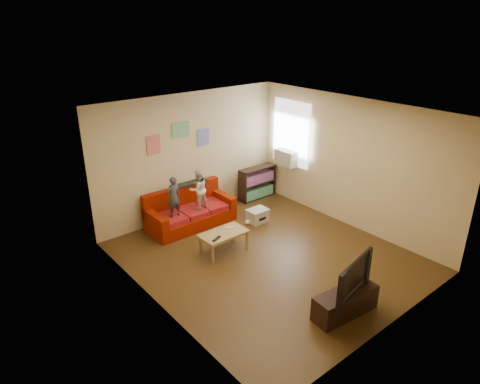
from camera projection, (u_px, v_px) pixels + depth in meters
room_shell at (269, 190)px, 7.41m from camera, size 4.52×5.02×2.72m
sofa at (189, 212)px, 9.09m from camera, size 1.85×0.85×0.81m
child_a at (173, 197)px, 8.50m from camera, size 0.31×0.21×0.85m
child_b at (198, 189)px, 8.85m from camera, size 0.43×0.34×0.85m
coffee_table at (224, 235)px, 7.98m from camera, size 0.90×0.49×0.40m
remote at (217, 239)px, 7.73m from camera, size 0.22×0.12×0.02m
game_controller at (230, 228)px, 8.11m from camera, size 0.14×0.07×0.03m
bookshelf at (257, 184)px, 10.37m from camera, size 0.97×0.29×0.78m
window at (291, 133)px, 9.78m from camera, size 0.04×1.08×1.48m
ac_unit at (286, 158)px, 9.92m from camera, size 0.28×0.55×0.35m
artwork_left at (154, 145)px, 8.53m from camera, size 0.30×0.01×0.40m
artwork_center at (181, 130)px, 8.83m from camera, size 0.42×0.01×0.32m
artwork_right at (203, 137)px, 9.25m from camera, size 0.30×0.01×0.38m
file_box at (258, 216)px, 9.20m from camera, size 0.43×0.33×0.30m
tv_stand at (345, 303)px, 6.36m from camera, size 1.09×0.47×0.40m
television at (348, 275)px, 6.17m from camera, size 1.00×0.32×0.57m
tissue at (248, 222)px, 9.14m from camera, size 0.13×0.13×0.11m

